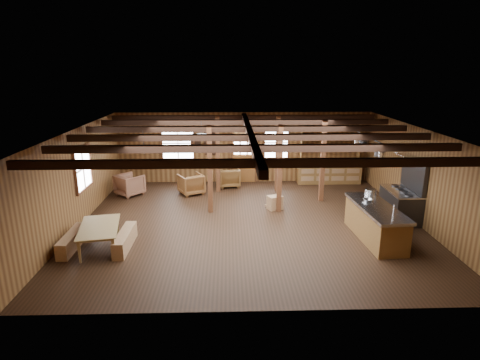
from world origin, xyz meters
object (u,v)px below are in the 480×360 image
object	(u,v)px
commercial_range	(402,200)
dining_table	(101,237)
armchair_b	(229,177)
armchair_a	(191,184)
armchair_c	(130,185)
kitchen_island	(375,222)

from	to	relation	value
commercial_range	dining_table	bearing A→B (deg)	-168.40
armchair_b	armchair_a	bearing A→B (deg)	24.13
armchair_a	armchair_c	xyz separation A→B (m)	(-2.22, -0.06, 0.01)
commercial_range	armchair_a	world-z (taller)	commercial_range
dining_table	armchair_c	size ratio (longest dim) A/B	2.00
dining_table	armchair_a	xyz separation A→B (m)	(1.92, 4.49, 0.07)
armchair_b	dining_table	bearing A→B (deg)	49.65
armchair_c	dining_table	bearing A→B (deg)	135.15
kitchen_island	armchair_a	world-z (taller)	kitchen_island
kitchen_island	armchair_a	xyz separation A→B (m)	(-5.31, 4.16, -0.10)
kitchen_island	armchair_a	bearing A→B (deg)	138.23
kitchen_island	dining_table	size ratio (longest dim) A/B	1.50
kitchen_island	commercial_range	bearing A→B (deg)	43.29
kitchen_island	armchair_b	bearing A→B (deg)	124.11
armchair_a	dining_table	bearing A→B (deg)	39.37
commercial_range	armchair_b	distance (m)	6.39
commercial_range	armchair_b	xyz separation A→B (m)	(-5.25, 3.64, -0.26)
kitchen_island	dining_table	xyz separation A→B (m)	(-7.23, -0.34, -0.18)
kitchen_island	armchair_a	distance (m)	6.74
kitchen_island	commercial_range	world-z (taller)	commercial_range
armchair_c	kitchen_island	bearing A→B (deg)	-167.27
armchair_c	commercial_range	bearing A→B (deg)	-155.54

